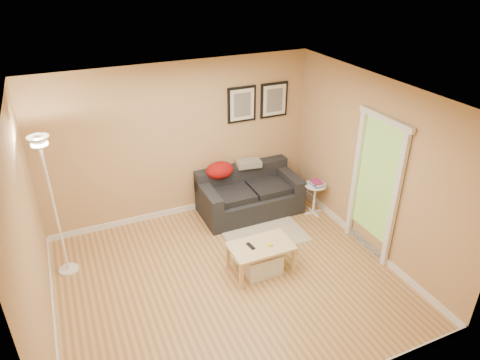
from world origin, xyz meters
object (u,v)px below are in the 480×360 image
Objects in this scene: side_table at (314,199)px; book_stack at (317,183)px; sofa at (250,192)px; coffee_table at (261,258)px; storage_bin at (262,262)px; floor_lamp at (55,212)px.

book_stack reaches higher than side_table.
coffee_table is at bearing -109.51° from sofa.
side_table is (1.51, 1.03, 0.12)m from storage_bin.
coffee_table is at bearing -23.78° from floor_lamp.
sofa is at bearing 7.55° from floor_lamp.
floor_lamp is (-2.50, 1.10, 0.76)m from coffee_table.
coffee_table is 1.57× the size of side_table.
book_stack is at bearing -47.10° from side_table.
side_table reaches higher than storage_bin.
book_stack is (1.00, -0.52, 0.22)m from sofa.
book_stack is 0.11× the size of floor_lamp.
storage_bin is (-0.53, -1.53, -0.21)m from sofa.
coffee_table is at bearing -158.83° from book_stack.
floor_lamp is (-4.02, 0.10, 0.70)m from side_table.
coffee_table is 1.66× the size of storage_bin.
floor_lamp reaches higher than book_stack.
book_stack reaches higher than storage_bin.
sofa reaches higher than storage_bin.
floor_lamp reaches higher than sofa.
side_table is 0.32m from book_stack.
sofa is 1.94× the size of coffee_table.
side_table reaches higher than coffee_table.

